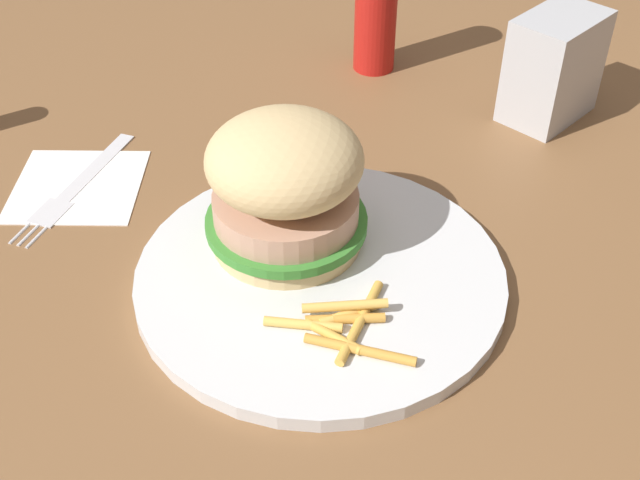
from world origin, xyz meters
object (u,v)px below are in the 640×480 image
object	(u,v)px
napkin	(77,186)
napkin_dispenser	(554,67)
plate	(320,276)
fork	(76,184)
sandwich	(285,184)
fries_pile	(344,325)
ketchup_bottle	(376,3)

from	to	relation	value
napkin	napkin_dispenser	xyz separation A→B (m)	(0.03, -0.45, 0.05)
plate	fork	world-z (taller)	plate
napkin	napkin_dispenser	size ratio (longest dim) A/B	1.06
sandwich	napkin	world-z (taller)	sandwich
fries_pile	napkin_dispenser	bearing A→B (deg)	-45.25
sandwich	fork	xyz separation A→B (m)	(0.12, 0.17, -0.06)
napkin	fork	world-z (taller)	fork
sandwich	napkin_dispenser	size ratio (longest dim) A/B	1.21
sandwich	fries_pile	distance (m)	0.12
fries_pile	napkin_dispenser	size ratio (longest dim) A/B	0.93
sandwich	fork	distance (m)	0.22
plate	fries_pile	xyz separation A→B (m)	(-0.06, -0.00, 0.01)
napkin_dispenser	ketchup_bottle	size ratio (longest dim) A/B	0.71
sandwich	napkin	size ratio (longest dim) A/B	1.14
plate	fork	size ratio (longest dim) A/B	1.79
fork	plate	bearing A→B (deg)	-131.01
sandwich	napkin	xyz separation A→B (m)	(0.12, 0.17, -0.06)
fork	ketchup_bottle	world-z (taller)	ketchup_bottle
plate	napkin_dispenser	world-z (taller)	napkin_dispenser
sandwich	fork	bearing A→B (deg)	54.22
sandwich	napkin_dispenser	distance (m)	0.33
fries_pile	napkin_dispenser	distance (m)	0.37
fork	ketchup_bottle	size ratio (longest dim) A/B	1.08
plate	napkin	bearing A→B (deg)	48.62
fork	napkin_dispenser	xyz separation A→B (m)	(0.03, -0.45, 0.05)
ketchup_bottle	fries_pile	bearing A→B (deg)	162.88
fork	sandwich	bearing A→B (deg)	-125.78
ketchup_bottle	plate	bearing A→B (deg)	159.08
fries_pile	ketchup_bottle	size ratio (longest dim) A/B	0.66
fries_pile	ketchup_bottle	distance (m)	0.41
fries_pile	napkin	size ratio (longest dim) A/B	0.88
plate	ketchup_bottle	distance (m)	0.35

